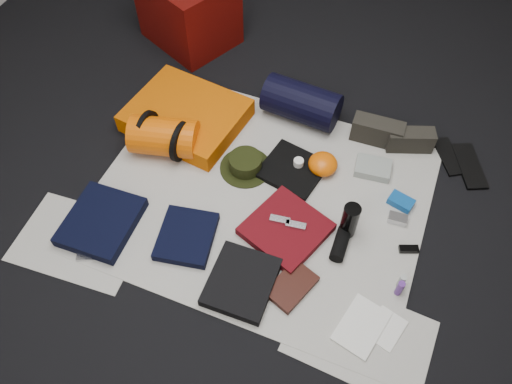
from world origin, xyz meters
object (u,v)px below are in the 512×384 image
at_px(compact_camera, 397,219).
at_px(paperback_book, 292,286).
at_px(water_bottle, 350,221).
at_px(stuff_sack, 164,137).
at_px(navy_duffel, 301,103).
at_px(sleeping_pad, 186,115).
at_px(red_cabinet, 189,9).

bearing_deg(compact_camera, paperback_book, -128.00).
xyz_separation_m(water_bottle, compact_camera, (0.21, 0.15, -0.08)).
xyz_separation_m(stuff_sack, paperback_book, (0.89, -0.50, -0.09)).
bearing_deg(water_bottle, navy_duffel, 125.56).
distance_m(navy_duffel, compact_camera, 0.82).
distance_m(water_bottle, compact_camera, 0.27).
bearing_deg(stuff_sack, sleeping_pad, 86.79).
height_order(stuff_sack, water_bottle, stuff_sack).
distance_m(red_cabinet, stuff_sack, 0.96).
bearing_deg(red_cabinet, water_bottle, -13.55).
height_order(navy_duffel, compact_camera, navy_duffel).
bearing_deg(paperback_book, compact_camera, 75.73).
relative_size(compact_camera, paperback_book, 0.40).
height_order(sleeping_pad, paperback_book, sleeping_pad).
relative_size(red_cabinet, compact_camera, 5.77).
height_order(red_cabinet, paperback_book, red_cabinet).
xyz_separation_m(compact_camera, paperback_book, (-0.36, -0.52, -0.00)).
bearing_deg(red_cabinet, stuff_sack, -47.51).
xyz_separation_m(stuff_sack, compact_camera, (1.24, 0.02, -0.08)).
relative_size(sleeping_pad, water_bottle, 2.98).
height_order(stuff_sack, compact_camera, stuff_sack).
xyz_separation_m(sleeping_pad, stuff_sack, (-0.01, -0.22, 0.05)).
xyz_separation_m(red_cabinet, stuff_sack, (0.29, -0.90, -0.11)).
height_order(stuff_sack, navy_duffel, navy_duffel).
xyz_separation_m(navy_duffel, paperback_book, (0.30, -1.00, -0.09)).
xyz_separation_m(sleeping_pad, water_bottle, (1.02, -0.35, 0.05)).
bearing_deg(sleeping_pad, red_cabinet, 114.13).
relative_size(red_cabinet, paperback_book, 2.33).
height_order(water_bottle, compact_camera, water_bottle).
bearing_deg(paperback_book, sleeping_pad, 160.62).
bearing_deg(paperback_book, water_bottle, 88.46).
bearing_deg(navy_duffel, red_cabinet, 159.54).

